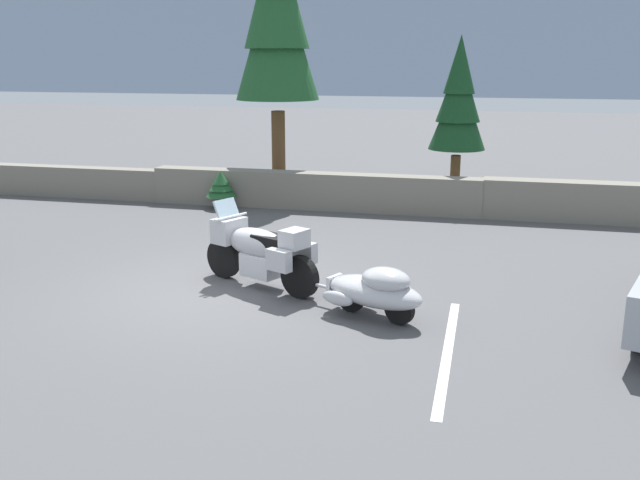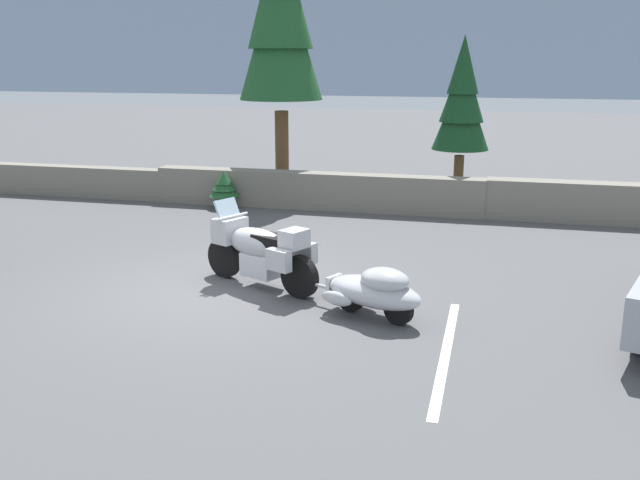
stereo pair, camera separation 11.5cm
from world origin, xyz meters
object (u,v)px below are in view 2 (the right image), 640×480
at_px(car_shaped_trailer, 375,290).
at_px(touring_motorcycle, 260,249).
at_px(pine_tree_secondary, 462,99).
at_px(pine_tree_tall, 280,6).

bearing_deg(car_shaped_trailer, touring_motorcycle, 154.94).
xyz_separation_m(car_shaped_trailer, pine_tree_secondary, (0.62, 8.62, 2.15)).
bearing_deg(touring_motorcycle, car_shaped_trailer, -25.06).
xyz_separation_m(touring_motorcycle, pine_tree_tall, (-1.95, 7.53, 4.17)).
bearing_deg(pine_tree_tall, pine_tree_secondary, 1.93).
distance_m(car_shaped_trailer, pine_tree_tall, 10.32).
distance_m(pine_tree_tall, pine_tree_secondary, 5.10).
bearing_deg(pine_tree_tall, touring_motorcycle, -75.48).
bearing_deg(pine_tree_secondary, touring_motorcycle, -108.91).
distance_m(touring_motorcycle, pine_tree_secondary, 8.35).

